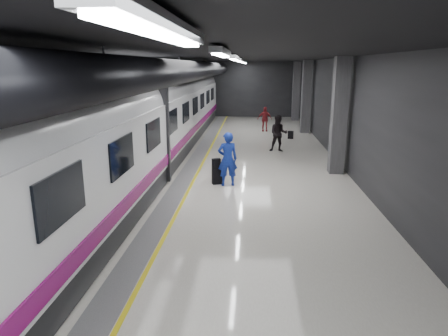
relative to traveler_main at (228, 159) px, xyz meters
name	(u,v)px	position (x,y,z in m)	size (l,w,h in m)	color
ground	(218,184)	(-0.35, 0.08, -0.96)	(40.00, 40.00, 0.00)	silver
platform_hall	(212,83)	(-0.63, 1.03, 2.57)	(10.02, 40.02, 4.51)	black
train	(127,127)	(-3.59, 0.08, 1.11)	(3.05, 38.00, 4.05)	black
traveler_main	(228,159)	(0.00, 0.00, 0.00)	(0.70, 0.46, 1.93)	#163FA8
suitcase_main	(217,176)	(-0.39, 0.15, -0.69)	(0.34, 0.21, 0.55)	black
shoulder_bag	(216,164)	(-0.42, 0.15, -0.22)	(0.29, 0.16, 0.39)	black
traveler_far_a	(279,133)	(2.16, 6.01, -0.06)	(0.88, 0.69, 1.81)	black
traveler_far_b	(265,119)	(1.65, 12.43, -0.17)	(0.93, 0.39, 1.59)	maroon
suitcase_far	(291,135)	(3.11, 9.69, -0.73)	(0.31, 0.20, 0.46)	black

